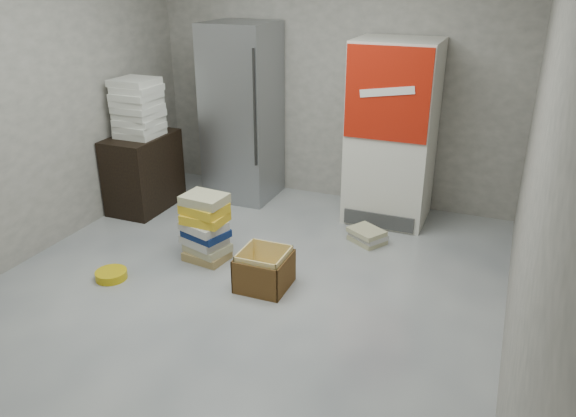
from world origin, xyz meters
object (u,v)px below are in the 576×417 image
Objects in this scene: phonebook_stack_main at (205,228)px; steel_fridge at (242,113)px; wood_shelf at (144,172)px; coke_cooler at (392,133)px; cardboard_box at (264,272)px.

steel_fridge is at bearing 113.02° from phonebook_stack_main.
coke_cooler is at bearing 16.28° from wood_shelf.
steel_fridge is 2.22m from cardboard_box.
steel_fridge is 2.37× the size of wood_shelf.
wood_shelf is at bearing -138.69° from steel_fridge.
phonebook_stack_main reaches higher than cardboard_box.
coke_cooler is (1.65, -0.01, -0.05)m from steel_fridge.
wood_shelf is 1.46m from phonebook_stack_main.
phonebook_stack_main is at bearing -129.65° from coke_cooler.
cardboard_box is at bearing -59.28° from steel_fridge.
steel_fridge is 4.72× the size of cardboard_box.
phonebook_stack_main is 0.73m from cardboard_box.
cardboard_box is (1.88, -1.04, -0.27)m from wood_shelf.
cardboard_box is (1.05, -1.77, -0.82)m from steel_fridge.
coke_cooler is 4.47× the size of cardboard_box.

